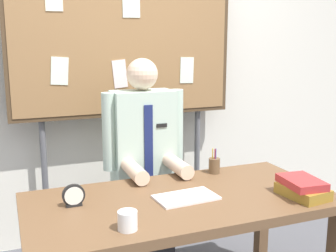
# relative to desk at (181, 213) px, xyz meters

# --- Properties ---
(back_wall) EXTENTS (6.40, 0.08, 2.70)m
(back_wall) POSITION_rel_desk_xyz_m (0.00, 1.23, 0.71)
(back_wall) COLOR silver
(back_wall) RESTS_ON ground_plane
(desk) EXTENTS (1.62, 0.80, 0.72)m
(desk) POSITION_rel_desk_xyz_m (0.00, 0.00, 0.00)
(desk) COLOR brown
(desk) RESTS_ON ground_plane
(person) EXTENTS (0.55, 0.56, 1.43)m
(person) POSITION_rel_desk_xyz_m (0.00, 0.63, 0.03)
(person) COLOR #2D2D33
(person) RESTS_ON ground_plane
(bulletin_board) EXTENTS (1.64, 0.09, 2.14)m
(bulletin_board) POSITION_rel_desk_xyz_m (-0.00, 1.03, 0.91)
(bulletin_board) COLOR #4C3823
(bulletin_board) RESTS_ON ground_plane
(book_stack) EXTENTS (0.20, 0.27, 0.10)m
(book_stack) POSITION_rel_desk_xyz_m (0.60, -0.22, 0.13)
(book_stack) COLOR olive
(book_stack) RESTS_ON desk
(open_notebook) EXTENTS (0.33, 0.21, 0.01)m
(open_notebook) POSITION_rel_desk_xyz_m (0.02, -0.02, 0.09)
(open_notebook) COLOR silver
(open_notebook) RESTS_ON desk
(desk_clock) EXTENTS (0.11, 0.04, 0.11)m
(desk_clock) POSITION_rel_desk_xyz_m (-0.55, 0.09, 0.14)
(desk_clock) COLOR black
(desk_clock) RESTS_ON desk
(coffee_mug) EXTENTS (0.09, 0.09, 0.09)m
(coffee_mug) POSITION_rel_desk_xyz_m (-0.37, -0.27, 0.13)
(coffee_mug) COLOR white
(coffee_mug) RESTS_ON desk
(pen_holder) EXTENTS (0.07, 0.07, 0.16)m
(pen_holder) POSITION_rel_desk_xyz_m (0.36, 0.31, 0.14)
(pen_holder) COLOR brown
(pen_holder) RESTS_ON desk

